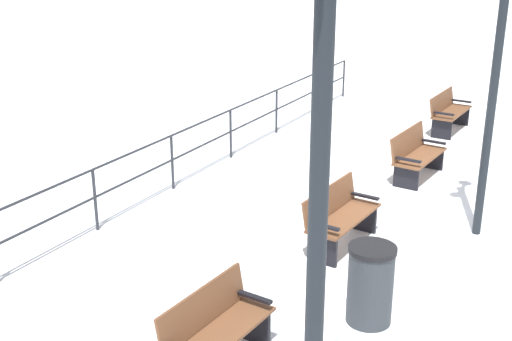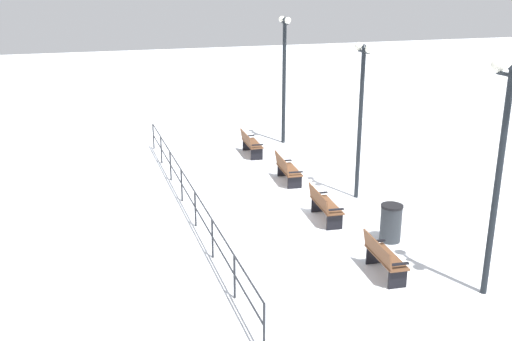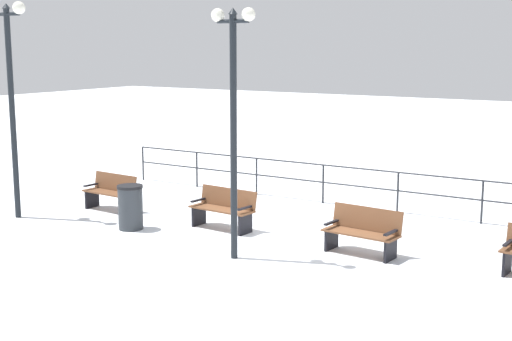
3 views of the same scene
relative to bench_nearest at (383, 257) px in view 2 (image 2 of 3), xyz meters
The scene contains 10 objects.
ground_plane 5.06m from the bench_nearest, 88.67° to the left, with size 80.00×80.00×0.00m, color white.
bench_nearest is the anchor object (origin of this frame).
bench_second 3.37m from the bench_nearest, 89.87° to the left, with size 0.66×1.55×0.89m.
bench_third 6.73m from the bench_nearest, 88.78° to the left, with size 0.70×1.53×0.90m.
bench_fourth 10.09m from the bench_nearest, 90.55° to the left, with size 0.63×1.57×0.88m.
lamppost_near 3.60m from the bench_nearest, 38.34° to the right, with size 0.28×1.13×4.95m.
lamppost_middle 5.69m from the bench_nearest, 70.42° to the left, with size 0.25×0.92×4.67m.
lamppost_far 11.87m from the bench_nearest, 81.54° to the left, with size 0.26×0.91×5.00m.
waterfront_railing 6.12m from the bench_nearest, 124.54° to the left, with size 0.05×14.09×1.01m.
trash_bin 1.98m from the bench_nearest, 55.98° to the left, with size 0.57×0.57×0.98m.
Camera 2 is at (-6.50, -15.91, 6.52)m, focal length 42.22 mm.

